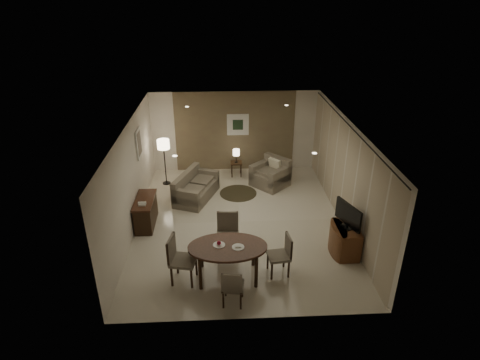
{
  "coord_description": "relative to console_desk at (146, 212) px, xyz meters",
  "views": [
    {
      "loc": [
        -0.49,
        -9.21,
        5.72
      ],
      "look_at": [
        0.0,
        0.2,
        1.15
      ],
      "focal_mm": 30.0,
      "sensor_mm": 36.0,
      "label": 1
    }
  ],
  "objects": [
    {
      "name": "floor_lamp",
      "position": [
        0.25,
        2.44,
        0.37
      ],
      "size": [
        0.38,
        0.38,
        1.49
      ],
      "primitive_type": null,
      "color": "#FFE5B7",
      "rests_on": "floor"
    },
    {
      "name": "napkin",
      "position": [
        2.32,
        -2.29,
        0.45
      ],
      "size": [
        0.12,
        0.08,
        0.03
      ],
      "primitive_type": "cube",
      "color": "white",
      "rests_on": "plate_b"
    },
    {
      "name": "art_back_canvas",
      "position": [
        2.59,
        3.44,
        1.23
      ],
      "size": [
        0.34,
        0.01,
        0.34
      ],
      "primitive_type": "cube",
      "color": "#1D321C",
      "rests_on": "wall_back"
    },
    {
      "name": "curtain_wall",
      "position": [
        5.17,
        0.0,
        0.95
      ],
      "size": [
        0.08,
        6.7,
        2.58
      ],
      "primitive_type": null,
      "color": "beige",
      "rests_on": "wall_right"
    },
    {
      "name": "downlight_nr",
      "position": [
        3.89,
        -1.8,
        2.31
      ],
      "size": [
        0.1,
        0.1,
        0.01
      ],
      "primitive_type": "cylinder",
      "color": "white",
      "rests_on": "ceiling"
    },
    {
      "name": "room_shell",
      "position": [
        2.49,
        0.4,
        0.98
      ],
      "size": [
        5.5,
        7.0,
        2.7
      ],
      "color": "beige",
      "rests_on": "ground"
    },
    {
      "name": "tv_cabinet",
      "position": [
        4.89,
        -1.5,
        -0.03
      ],
      "size": [
        0.48,
        0.9,
        0.7
      ],
      "primitive_type": null,
      "color": "brown",
      "rests_on": "floor"
    },
    {
      "name": "chair_left",
      "position": [
        1.17,
        -2.32,
        0.16
      ],
      "size": [
        0.6,
        0.6,
        1.06
      ],
      "primitive_type": null,
      "rotation": [
        0.0,
        0.0,
        1.38
      ],
      "color": "#7A6D5E",
      "rests_on": "floor"
    },
    {
      "name": "downlight_nl",
      "position": [
        1.09,
        -1.8,
        2.31
      ],
      "size": [
        0.1,
        0.1,
        0.01
      ],
      "primitive_type": "cylinder",
      "color": "white",
      "rests_on": "ceiling"
    },
    {
      "name": "downlight_fl",
      "position": [
        1.09,
        1.8,
        2.31
      ],
      "size": [
        0.1,
        0.1,
        0.01
      ],
      "primitive_type": "cylinder",
      "color": "white",
      "rests_on": "ceiling"
    },
    {
      "name": "art_left_frame",
      "position": [
        -0.23,
        1.2,
        1.48
      ],
      "size": [
        0.03,
        0.6,
        0.8
      ],
      "primitive_type": "cube",
      "color": "silver",
      "rests_on": "wall_left"
    },
    {
      "name": "console_desk",
      "position": [
        0.0,
        0.0,
        0.0
      ],
      "size": [
        0.48,
        1.2,
        0.75
      ],
      "primitive_type": null,
      "color": "#4F2619",
      "rests_on": "floor"
    },
    {
      "name": "flat_tv",
      "position": [
        4.87,
        -1.5,
        0.65
      ],
      "size": [
        0.36,
        0.85,
        0.6
      ],
      "primitive_type": null,
      "rotation": [
        0.0,
        0.0,
        0.35
      ],
      "color": "black",
      "rests_on": "tv_cabinet"
    },
    {
      "name": "chair_near",
      "position": [
        2.18,
        -3.04,
        0.05
      ],
      "size": [
        0.47,
        0.47,
        0.86
      ],
      "primitive_type": null,
      "rotation": [
        0.0,
        0.0,
        2.99
      ],
      "color": "#7A6D5E",
      "rests_on": "floor"
    },
    {
      "name": "sofa",
      "position": [
        1.26,
        1.41,
        0.02
      ],
      "size": [
        1.85,
        1.37,
        0.78
      ],
      "primitive_type": null,
      "rotation": [
        0.0,
        0.0,
        1.2
      ],
      "color": "#7A6D5E",
      "rests_on": "floor"
    },
    {
      "name": "art_back_frame",
      "position": [
        2.59,
        3.46,
        1.23
      ],
      "size": [
        0.72,
        0.03,
        0.72
      ],
      "primitive_type": "cube",
      "color": "silver",
      "rests_on": "wall_back"
    },
    {
      "name": "side_table",
      "position": [
        2.51,
        2.94,
        -0.14
      ],
      "size": [
        0.37,
        0.37,
        0.48
      ],
      "primitive_type": null,
      "color": "#322010",
      "rests_on": "floor"
    },
    {
      "name": "round_rug",
      "position": [
        2.51,
        1.64,
        -0.37
      ],
      "size": [
        1.13,
        1.13,
        0.01
      ],
      "primitive_type": "cylinder",
      "color": "#453B26",
      "rests_on": "floor"
    },
    {
      "name": "table_lamp",
      "position": [
        2.51,
        2.94,
        0.35
      ],
      "size": [
        0.22,
        0.22,
        0.5
      ],
      "primitive_type": null,
      "color": "#FFEAC1",
      "rests_on": "side_table"
    },
    {
      "name": "downlight_fr",
      "position": [
        3.89,
        1.8,
        2.31
      ],
      "size": [
        0.1,
        0.1,
        0.01
      ],
      "primitive_type": "cylinder",
      "color": "white",
      "rests_on": "ceiling"
    },
    {
      "name": "fruit_apple",
      "position": [
        1.92,
        -2.19,
        0.48
      ],
      "size": [
        0.09,
        0.09,
        0.09
      ],
      "primitive_type": "sphere",
      "color": "maroon",
      "rests_on": "plate_a"
    },
    {
      "name": "chair_right",
      "position": [
        3.2,
        -2.18,
        0.09
      ],
      "size": [
        0.5,
        0.5,
        0.93
      ],
      "primitive_type": null,
      "rotation": [
        0.0,
        0.0,
        -1.44
      ],
      "color": "#7A6D5E",
      "rests_on": "floor"
    },
    {
      "name": "chair_far",
      "position": [
        2.11,
        -1.51,
        0.16
      ],
      "size": [
        0.54,
        0.54,
        1.06
      ],
      "primitive_type": null,
      "rotation": [
        0.0,
        0.0,
        -0.06
      ],
      "color": "#7A6D5E",
      "rests_on": "floor"
    },
    {
      "name": "taupe_accent",
      "position": [
        2.49,
        3.48,
        0.98
      ],
      "size": [
        3.96,
        0.03,
        2.7
      ],
      "primitive_type": "cube",
      "color": "#766849",
      "rests_on": "wall_back"
    },
    {
      "name": "armchair",
      "position": [
        3.54,
        2.13,
        0.06
      ],
      "size": [
        1.36,
        1.36,
        0.88
      ],
      "primitive_type": null,
      "rotation": [
        0.0,
        0.0,
        -0.81
      ],
      "color": "#7A6D5E",
      "rests_on": "floor"
    },
    {
      "name": "dining_table",
      "position": [
        2.1,
        -2.24,
        0.02
      ],
      "size": [
        1.68,
        1.05,
        0.79
      ],
      "primitive_type": null,
      "color": "#4F2619",
      "rests_on": "floor"
    },
    {
      "name": "plate_b",
      "position": [
        2.32,
        -2.29,
        0.42
      ],
      "size": [
        0.26,
        0.26,
        0.02
      ],
      "primitive_type": "cylinder",
      "color": "white",
      "rests_on": "dining_table"
    },
    {
      "name": "curtain_rod",
      "position": [
        5.17,
        0.0,
        2.27
      ],
      "size": [
        0.03,
        6.8,
        0.03
      ],
      "primitive_type": "cylinder",
      "rotation": [
        1.57,
        0.0,
        0.0
      ],
      "color": "black",
      "rests_on": "wall_right"
    },
    {
      "name": "telephone",
      "position": [
        0.0,
        -0.3,
        0.43
      ],
      "size": [
        0.2,
        0.14,
        0.09
      ],
      "primitive_type": null,
      "color": "white",
      "rests_on": "console_desk"
    },
    {
      "name": "art_left_canvas",
      "position": [
        -0.21,
        1.2,
        1.48
      ],
      "size": [
        0.01,
        0.46,
        0.64
      ],
      "primitive_type": "cube",
      "color": "gray",
      "rests_on": "wall_left"
    },
    {
      "name": "plate_a",
      "position": [
        1.92,
        -2.19,
        0.42
      ],
      "size": [
        0.26,
        0.26,
        0.02
      ],
      "primitive_type": "cylinder",
      "color": "white",
      "rests_on": "dining_table"
    }
  ]
}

